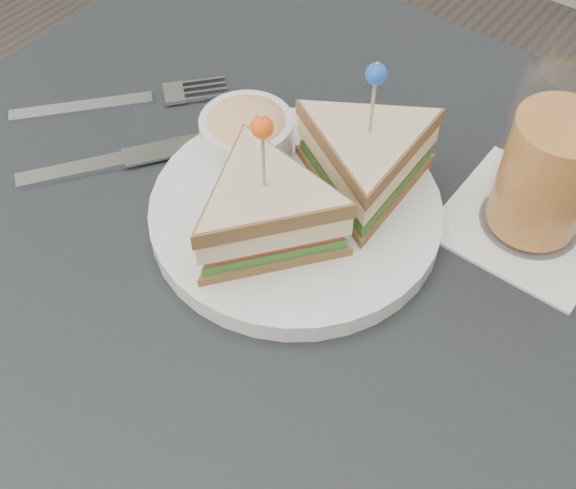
# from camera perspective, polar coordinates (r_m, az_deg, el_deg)

# --- Properties ---
(table) EXTENTS (0.80, 0.80, 0.75)m
(table) POSITION_cam_1_polar(r_m,az_deg,el_deg) (0.63, -1.29, -7.41)
(table) COLOR black
(table) RESTS_ON ground
(plate_meal) EXTENTS (0.32, 0.32, 0.14)m
(plate_meal) POSITION_cam_1_polar(r_m,az_deg,el_deg) (0.58, 1.33, 4.70)
(plate_meal) COLOR silver
(plate_meal) RESTS_ON table
(cutlery_fork) EXTENTS (0.15, 0.17, 0.01)m
(cutlery_fork) POSITION_cam_1_polar(r_m,az_deg,el_deg) (0.73, -12.29, 11.11)
(cutlery_fork) COLOR white
(cutlery_fork) RESTS_ON table
(cutlery_knife) EXTENTS (0.15, 0.20, 0.01)m
(cutlery_knife) POSITION_cam_1_polar(r_m,az_deg,el_deg) (0.67, -11.98, 6.80)
(cutlery_knife) COLOR silver
(cutlery_knife) RESTS_ON table
(drink_set) EXTENTS (0.13, 0.13, 0.17)m
(drink_set) POSITION_cam_1_polar(r_m,az_deg,el_deg) (0.59, 20.22, 6.25)
(drink_set) COLOR white
(drink_set) RESTS_ON table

